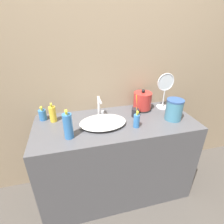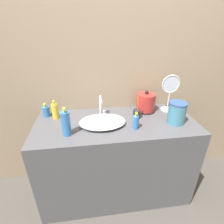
# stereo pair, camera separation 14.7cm
# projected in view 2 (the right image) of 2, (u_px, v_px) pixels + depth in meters

# --- Properties ---
(ground_plane) EXTENTS (12.00, 12.00, 0.00)m
(ground_plane) POSITION_uv_depth(u_px,v_px,m) (120.00, 214.00, 1.63)
(ground_plane) COLOR #47423D
(wall_back) EXTENTS (6.00, 0.04, 2.60)m
(wall_back) POSITION_uv_depth(u_px,v_px,m) (111.00, 59.00, 1.59)
(wall_back) COLOR gray
(wall_back) RESTS_ON ground_plane
(vanity_counter) EXTENTS (1.40, 0.59, 0.82)m
(vanity_counter) POSITION_uv_depth(u_px,v_px,m) (116.00, 158.00, 1.71)
(vanity_counter) COLOR #4C4C51
(vanity_counter) RESTS_ON ground_plane
(sink_basin) EXTENTS (0.39, 0.28, 0.05)m
(sink_basin) POSITION_uv_depth(u_px,v_px,m) (102.00, 122.00, 1.47)
(sink_basin) COLOR white
(sink_basin) RESTS_ON vanity_counter
(faucet) EXTENTS (0.06, 0.14, 0.19)m
(faucet) POSITION_uv_depth(u_px,v_px,m) (101.00, 105.00, 1.58)
(faucet) COLOR silver
(faucet) RESTS_ON vanity_counter
(electric_kettle) EXTENTS (0.19, 0.19, 0.21)m
(electric_kettle) POSITION_uv_depth(u_px,v_px,m) (146.00, 103.00, 1.68)
(electric_kettle) COLOR black
(electric_kettle) RESTS_ON vanity_counter
(toothbrush_cup) EXTENTS (0.07, 0.07, 0.22)m
(toothbrush_cup) POSITION_uv_depth(u_px,v_px,m) (137.00, 114.00, 1.57)
(toothbrush_cup) COLOR #232328
(toothbrush_cup) RESTS_ON vanity_counter
(lotion_bottle) EXTENTS (0.07, 0.07, 0.23)m
(lotion_bottle) POSITION_uv_depth(u_px,v_px,m) (66.00, 123.00, 1.30)
(lotion_bottle) COLOR #3370B7
(lotion_bottle) RESTS_ON vanity_counter
(shampoo_bottle) EXTENTS (0.05, 0.05, 0.15)m
(shampoo_bottle) POSITION_uv_depth(u_px,v_px,m) (136.00, 122.00, 1.40)
(shampoo_bottle) COLOR #3370B7
(shampoo_bottle) RESTS_ON vanity_counter
(mouthwash_bottle) EXTENTS (0.06, 0.06, 0.17)m
(mouthwash_bottle) POSITION_uv_depth(u_px,v_px,m) (55.00, 111.00, 1.55)
(mouthwash_bottle) COLOR gold
(mouthwash_bottle) RESTS_ON vanity_counter
(hand_cream_bottle) EXTENTS (0.06, 0.06, 0.13)m
(hand_cream_bottle) POSITION_uv_depth(u_px,v_px,m) (46.00, 111.00, 1.60)
(hand_cream_bottle) COLOR #3370B7
(hand_cream_bottle) RESTS_ON vanity_counter
(vanity_mirror) EXTENTS (0.18, 0.12, 0.35)m
(vanity_mirror) POSITION_uv_depth(u_px,v_px,m) (170.00, 91.00, 1.64)
(vanity_mirror) COLOR silver
(vanity_mirror) RESTS_ON vanity_counter
(water_pitcher) EXTENTS (0.15, 0.15, 0.19)m
(water_pitcher) POSITION_uv_depth(u_px,v_px,m) (177.00, 113.00, 1.47)
(water_pitcher) COLOR teal
(water_pitcher) RESTS_ON vanity_counter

